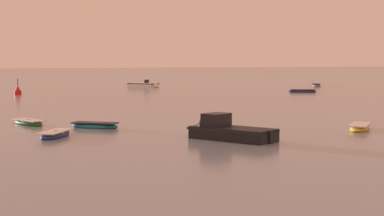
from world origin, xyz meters
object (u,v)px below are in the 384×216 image
(rowboat_moored_6, at_px, (360,128))
(channel_buoy, at_px, (18,91))
(rowboat_moored_0, at_px, (95,126))
(rowboat_moored_1, at_px, (29,123))
(motorboat_moored_1, at_px, (220,133))
(motorboat_moored_3, at_px, (147,86))
(rowboat_moored_5, at_px, (55,135))
(rowboat_moored_4, at_px, (316,85))
(rowboat_moored_3, at_px, (302,91))

(rowboat_moored_6, distance_m, channel_buoy, 51.80)
(rowboat_moored_0, relative_size, rowboat_moored_1, 0.92)
(motorboat_moored_1, bearing_deg, rowboat_moored_1, 8.16)
(motorboat_moored_3, distance_m, rowboat_moored_5, 64.10)
(rowboat_moored_6, bearing_deg, rowboat_moored_4, -166.00)
(rowboat_moored_0, height_order, rowboat_moored_1, rowboat_moored_0)
(motorboat_moored_1, xyz_separation_m, rowboat_moored_5, (-8.17, 4.89, -0.18))
(rowboat_moored_3, relative_size, rowboat_moored_5, 1.27)
(rowboat_moored_3, relative_size, channel_buoy, 1.78)
(rowboat_moored_0, height_order, channel_buoy, channel_buoy)
(rowboat_moored_6, bearing_deg, rowboat_moored_3, -162.53)
(rowboat_moored_0, xyz_separation_m, rowboat_moored_3, (39.74, 29.96, 0.03))
(rowboat_moored_0, relative_size, channel_buoy, 1.37)
(rowboat_moored_6, bearing_deg, rowboat_moored_1, -73.92)
(motorboat_moored_3, distance_m, rowboat_moored_6, 63.28)
(rowboat_moored_6, bearing_deg, rowboat_moored_5, -55.48)
(rowboat_moored_5, distance_m, rowboat_moored_6, 18.98)
(motorboat_moored_1, relative_size, rowboat_moored_5, 1.83)
(rowboat_moored_0, xyz_separation_m, rowboat_moored_6, (14.87, -8.57, 0.01))
(motorboat_moored_1, xyz_separation_m, motorboat_moored_3, (20.72, 62.10, -0.03))
(motorboat_moored_3, xyz_separation_m, rowboat_moored_5, (-28.89, -57.21, -0.15))
(rowboat_moored_1, relative_size, channel_buoy, 1.48)
(motorboat_moored_1, height_order, rowboat_moored_3, motorboat_moored_1)
(rowboat_moored_5, relative_size, channel_buoy, 1.40)
(channel_buoy, bearing_deg, rowboat_moored_4, 3.39)
(rowboat_moored_3, bearing_deg, rowboat_moored_5, 65.86)
(rowboat_moored_4, distance_m, rowboat_moored_5, 74.93)
(rowboat_moored_0, xyz_separation_m, rowboat_moored_4, (54.03, 44.72, 0.05))
(rowboat_moored_1, xyz_separation_m, rowboat_moored_6, (18.40, -12.52, 0.01))
(rowboat_moored_0, bearing_deg, channel_buoy, 130.08)
(motorboat_moored_3, bearing_deg, channel_buoy, -90.92)
(rowboat_moored_5, bearing_deg, rowboat_moored_4, 166.94)
(rowboat_moored_0, bearing_deg, motorboat_moored_1, -17.01)
(motorboat_moored_1, bearing_deg, rowboat_moored_0, 3.92)
(rowboat_moored_1, relative_size, rowboat_moored_5, 1.05)
(rowboat_moored_3, xyz_separation_m, motorboat_moored_3, (-14.25, 23.85, 0.12))
(rowboat_moored_3, height_order, motorboat_moored_3, motorboat_moored_3)
(motorboat_moored_1, distance_m, rowboat_moored_4, 72.36)
(rowboat_moored_1, height_order, motorboat_moored_3, motorboat_moored_3)
(rowboat_moored_0, relative_size, rowboat_moored_6, 0.94)
(rowboat_moored_0, bearing_deg, rowboat_moored_3, 80.08)
(rowboat_moored_4, bearing_deg, rowboat_moored_0, -10.01)
(rowboat_moored_1, height_order, rowboat_moored_3, rowboat_moored_3)
(rowboat_moored_0, relative_size, rowboat_moored_4, 0.74)
(motorboat_moored_3, bearing_deg, rowboat_moored_0, -53.82)
(rowboat_moored_0, distance_m, rowboat_moored_3, 49.77)
(rowboat_moored_6, bearing_deg, rowboat_moored_0, -69.67)
(motorboat_moored_3, distance_m, channel_buoy, 26.30)
(rowboat_moored_4, height_order, channel_buoy, channel_buoy)
(motorboat_moored_3, relative_size, channel_buoy, 2.80)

